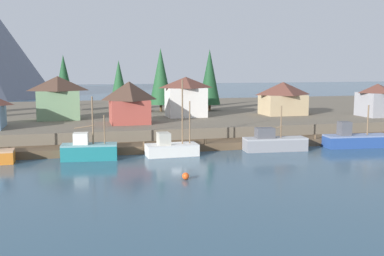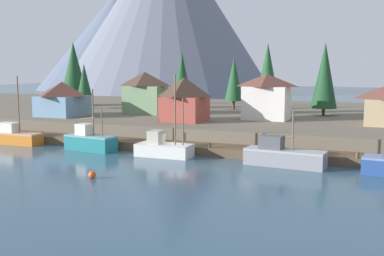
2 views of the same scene
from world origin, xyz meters
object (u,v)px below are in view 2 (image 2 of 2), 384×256
at_px(house_blue, 62,98).
at_px(conifer_mid_right, 182,75).
at_px(house_red, 185,99).
at_px(conifer_near_right, 84,82).
at_px(fishing_boat_white, 163,148).
at_px(conifer_mid_left, 267,74).
at_px(house_white, 266,96).
at_px(house_green, 145,92).
at_px(fishing_boat_teal, 90,141).
at_px(conifer_back_left, 325,75).
at_px(conifer_back_right, 234,79).
at_px(conifer_near_left, 74,71).
at_px(fishing_boat_grey, 283,156).
at_px(fishing_boat_orange, 14,136).
at_px(channel_buoy, 92,175).

bearing_deg(house_blue, conifer_mid_right, 62.66).
distance_m(house_red, conifer_near_right, 28.30).
distance_m(fishing_boat_white, conifer_mid_left, 31.86).
bearing_deg(house_white, house_green, 178.05).
bearing_deg(house_white, conifer_mid_left, 103.47).
height_order(fishing_boat_teal, conifer_mid_left, conifer_mid_left).
distance_m(house_green, conifer_mid_right, 13.67).
distance_m(house_green, conifer_mid_left, 20.78).
relative_size(fishing_boat_white, house_blue, 1.34).
xyz_separation_m(conifer_back_left, conifer_back_right, (-16.75, 4.96, -0.82)).
relative_size(house_red, conifer_back_right, 0.65).
relative_size(house_blue, conifer_back_left, 0.60).
distance_m(house_green, conifer_near_left, 24.12).
xyz_separation_m(fishing_boat_grey, house_red, (-17.25, 13.84, 4.64)).
xyz_separation_m(fishing_boat_orange, house_green, (8.59, 20.85, 5.03)).
xyz_separation_m(house_white, conifer_mid_right, (-19.98, 14.09, 2.83)).
xyz_separation_m(fishing_boat_teal, channel_buoy, (8.92, -12.40, -0.81)).
distance_m(house_green, house_blue, 13.27).
relative_size(house_white, channel_buoy, 9.61).
height_order(house_white, conifer_back_left, conifer_back_left).
bearing_deg(channel_buoy, conifer_near_left, 128.40).
bearing_deg(fishing_boat_orange, conifer_near_left, 112.50).
height_order(house_white, conifer_near_right, conifer_near_right).
bearing_deg(fishing_boat_teal, fishing_boat_grey, 6.19).
xyz_separation_m(conifer_near_left, channel_buoy, (34.47, -43.50, -9.18)).
relative_size(house_blue, channel_buoy, 10.02).
bearing_deg(fishing_boat_teal, conifer_near_left, 135.60).
bearing_deg(conifer_mid_right, conifer_back_left, -9.46).
bearing_deg(fishing_boat_teal, house_red, 70.75).
distance_m(house_red, channel_buoy, 26.88).
xyz_separation_m(fishing_boat_orange, house_red, (19.01, 13.51, 4.69)).
relative_size(house_blue, conifer_back_right, 0.73).
bearing_deg(house_green, fishing_boat_white, -56.75).
relative_size(conifer_back_left, channel_buoy, 16.66).
relative_size(house_white, conifer_near_right, 0.80).
relative_size(fishing_boat_orange, conifer_mid_right, 0.85).
distance_m(house_white, channel_buoy, 34.27).
distance_m(fishing_boat_teal, house_blue, 19.71).
xyz_separation_m(house_green, conifer_back_right, (10.97, 13.84, 2.04)).
height_order(house_green, conifer_back_left, conifer_back_left).
bearing_deg(house_red, conifer_near_left, 151.76).
bearing_deg(conifer_near_right, channel_buoy, -53.60).
relative_size(fishing_boat_grey, conifer_mid_right, 0.79).
height_order(house_blue, conifer_mid_right, conifer_mid_right).
distance_m(conifer_mid_left, channel_buoy, 44.14).
xyz_separation_m(house_white, conifer_near_left, (-42.44, 10.63, 3.60)).
bearing_deg(fishing_boat_orange, conifer_mid_left, 47.69).
relative_size(fishing_boat_orange, house_green, 1.30).
bearing_deg(house_white, fishing_boat_teal, -129.52).
relative_size(house_red, conifer_mid_right, 0.59).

